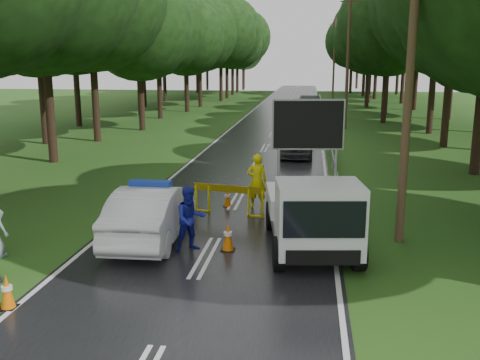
% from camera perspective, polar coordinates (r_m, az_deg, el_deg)
% --- Properties ---
extents(ground, '(160.00, 160.00, 0.00)m').
position_cam_1_polar(ground, '(14.11, -3.69, -8.25)').
color(ground, '#1B4915').
rests_on(ground, ground).
extents(road, '(7.00, 140.00, 0.02)m').
position_cam_1_polar(road, '(43.29, 4.05, 5.92)').
color(road, black).
rests_on(road, ground).
extents(guardrail, '(0.12, 60.06, 0.70)m').
position_cam_1_polar(guardrail, '(42.84, 9.01, 6.45)').
color(guardrail, gray).
rests_on(guardrail, ground).
extents(utility_pole_near, '(1.40, 0.24, 10.00)m').
position_cam_1_polar(utility_pole_near, '(15.15, 17.77, 12.21)').
color(utility_pole_near, '#4F3924').
rests_on(utility_pole_near, ground).
extents(utility_pole_mid, '(1.40, 0.24, 10.00)m').
position_cam_1_polar(utility_pole_mid, '(41.01, 11.43, 12.42)').
color(utility_pole_mid, '#4F3924').
rests_on(utility_pole_mid, ground).
extents(utility_pole_far, '(1.40, 0.24, 10.00)m').
position_cam_1_polar(utility_pole_far, '(66.97, 9.99, 12.45)').
color(utility_pole_far, '#4F3924').
rests_on(utility_pole_far, ground).
extents(police_sedan, '(1.83, 4.83, 1.73)m').
position_cam_1_polar(police_sedan, '(15.39, -9.41, -3.50)').
color(police_sedan, white).
rests_on(police_sedan, ground).
extents(work_truck, '(2.79, 5.16, 3.93)m').
position_cam_1_polar(work_truck, '(14.37, 7.69, -3.47)').
color(work_truck, gray).
rests_on(work_truck, ground).
extents(barrier, '(2.40, 0.55, 1.01)m').
position_cam_1_polar(barrier, '(17.65, -1.23, -1.35)').
color(barrier, yellow).
rests_on(barrier, ground).
extents(officer, '(0.77, 0.57, 1.91)m').
position_cam_1_polar(officer, '(18.46, 1.82, -0.11)').
color(officer, yellow).
rests_on(officer, ground).
extents(civilian, '(1.08, 1.02, 1.76)m').
position_cam_1_polar(civilian, '(14.39, -5.31, -4.15)').
color(civilian, '#161D94').
rests_on(civilian, ground).
extents(queue_car_first, '(1.72, 4.26, 1.45)m').
position_cam_1_polar(queue_car_first, '(28.83, 6.06, 3.97)').
color(queue_car_first, '#414349').
rests_on(queue_car_first, ground).
extents(queue_car_second, '(2.61, 5.53, 1.56)m').
position_cam_1_polar(queue_car_second, '(37.42, 6.14, 6.02)').
color(queue_car_second, '#A2A4A9').
rests_on(queue_car_second, ground).
extents(queue_car_third, '(3.19, 5.95, 1.59)m').
position_cam_1_polar(queue_car_third, '(45.27, 7.24, 7.14)').
color(queue_car_third, black).
rests_on(queue_car_third, ground).
extents(queue_car_fourth, '(2.42, 5.21, 1.65)m').
position_cam_1_polar(queue_car_fourth, '(53.89, 7.50, 8.03)').
color(queue_car_fourth, '#3C3E44').
rests_on(queue_car_fourth, ground).
extents(cone_near_left, '(0.36, 0.36, 0.76)m').
position_cam_1_polar(cone_near_left, '(12.20, -23.59, -10.88)').
color(cone_near_left, black).
rests_on(cone_near_left, ground).
extents(cone_center, '(0.38, 0.38, 0.81)m').
position_cam_1_polar(cone_center, '(14.43, -1.30, -6.09)').
color(cone_center, black).
rests_on(cone_center, ground).
extents(cone_far, '(0.31, 0.31, 0.66)m').
position_cam_1_polar(cone_far, '(18.74, -1.35, -1.91)').
color(cone_far, black).
rests_on(cone_far, ground).
extents(cone_left_mid, '(0.38, 0.38, 0.81)m').
position_cam_1_polar(cone_left_mid, '(14.97, -11.44, -5.65)').
color(cone_left_mid, black).
rests_on(cone_left_mid, ground).
extents(cone_right, '(0.30, 0.30, 0.64)m').
position_cam_1_polar(cone_right, '(18.05, 6.60, -2.60)').
color(cone_right, black).
rests_on(cone_right, ground).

